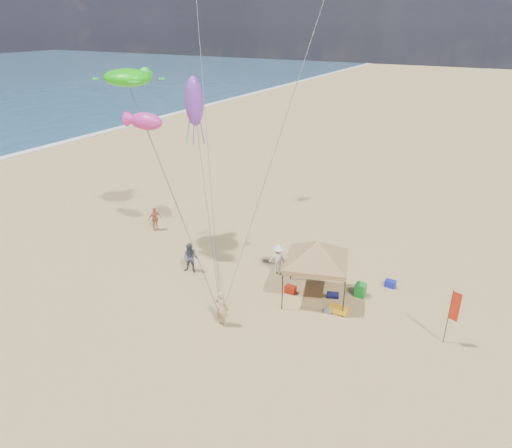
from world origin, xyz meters
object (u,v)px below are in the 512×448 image
Objects in this scene: person_near_b at (190,258)px; person_near_c at (278,260)px; feather_flag at (454,309)px; chair_yellow at (294,265)px; person_far_a at (155,219)px; canopy_tent at (318,244)px; person_near_a at (222,308)px; cooler_red at (290,289)px; beach_cart at (339,309)px; cooler_blue at (390,284)px; chair_green at (360,290)px.

person_near_c is (4.33, 2.22, 0.01)m from person_near_b.
feather_flag is 8.99m from chair_yellow.
person_far_a is at bearing 177.74° from chair_yellow.
person_near_a is (-2.81, -4.27, -2.11)m from canopy_tent.
person_near_b is at bearing 23.35° from person_near_c.
feather_flag is 4.96× the size of cooler_red.
person_near_a is at bearing -158.59° from feather_flag.
cooler_blue is at bearing 66.52° from beach_cart.
person_far_a is at bearing -178.24° from cooler_blue.
feather_flag is 1.55× the size of person_near_b.
person_near_b is 0.98× the size of person_near_c.
person_near_a is (-4.36, -3.51, 0.71)m from beach_cart.
person_near_c is at bearing 10.78° from person_near_b.
cooler_red is 0.77× the size of chair_yellow.
canopy_tent is 5.52m from person_near_a.
person_far_a is at bearing 166.97° from cooler_red.
feather_flag is 1.47× the size of person_near_a.
chair_yellow is (-5.16, -0.89, 0.16)m from cooler_blue.
chair_yellow is 0.40× the size of person_near_c.
cooler_blue reaches higher than beach_cart.
beach_cart is at bearing -113.48° from cooler_blue.
person_near_a reaches higher than person_far_a.
canopy_tent is 3.21× the size of person_near_c.
chair_yellow is at bearing -92.65° from person_near_a.
chair_yellow is at bearing 136.84° from canopy_tent.
feather_flag is 19.17m from person_far_a.
cooler_blue is 1.97m from chair_green.
person_near_c is at bearing 155.40° from beach_cart.
person_near_a is at bearing -96.92° from chair_yellow.
cooler_blue is at bearing -167.87° from person_near_c.
person_near_b is 1.06× the size of person_far_a.
person_near_a is 1.04× the size of person_near_c.
person_near_b is (-7.01, -1.04, -2.15)m from canopy_tent.
person_near_c reaches higher than chair_green.
beach_cart is 8.58m from person_near_b.
canopy_tent is 3.47× the size of person_far_a.
canopy_tent is 6.58m from feather_flag.
person_near_b is (-4.95, -2.97, 0.51)m from chair_yellow.
person_far_a is at bearing 169.37° from canopy_tent.
chair_yellow is 10.43m from person_far_a.
chair_yellow reaches higher than cooler_blue.
person_near_a is (-9.25, -3.62, -0.89)m from feather_flag.
canopy_tent is at bearing -7.88° from person_near_b.
chair_yellow is at bearing 143.30° from beach_cart.
person_near_c is (-9.11, 1.82, -0.93)m from feather_flag.
person_near_a is 5.44m from person_near_c.
person_near_b is 6.43m from person_far_a.
canopy_tent reaches higher than beach_cart.
person_far_a is (-9.79, 1.16, -0.07)m from person_near_c.
cooler_blue is 3.90m from beach_cart.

